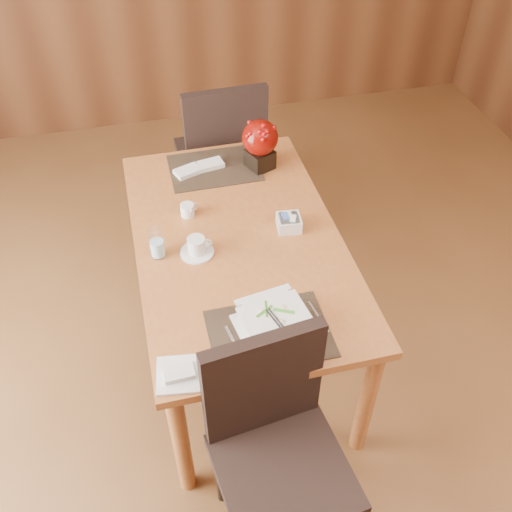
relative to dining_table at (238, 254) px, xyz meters
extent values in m
plane|color=brown|center=(0.00, -0.60, -0.65)|extent=(6.00, 6.00, 0.00)
cube|color=#A7602E|center=(0.00, 0.00, 0.08)|extent=(0.90, 1.50, 0.04)
cylinder|color=#A7602E|center=(-0.39, -0.69, -0.30)|extent=(0.07, 0.07, 0.71)
cylinder|color=#A7602E|center=(-0.39, 0.69, -0.30)|extent=(0.07, 0.07, 0.71)
cylinder|color=#A7602E|center=(0.39, -0.69, -0.30)|extent=(0.07, 0.07, 0.71)
cylinder|color=#A7602E|center=(0.39, 0.69, -0.30)|extent=(0.07, 0.07, 0.71)
cube|color=black|center=(0.00, -0.55, 0.10)|extent=(0.45, 0.33, 0.01)
cube|color=black|center=(0.00, 0.55, 0.10)|extent=(0.45, 0.33, 0.01)
cube|color=silver|center=(0.02, -0.55, 0.10)|extent=(0.30, 0.30, 0.01)
cube|color=silver|center=(0.02, -0.55, 0.15)|extent=(0.21, 0.21, 0.09)
cylinder|color=tan|center=(0.02, -0.55, 0.15)|extent=(0.17, 0.17, 0.07)
cylinder|color=silver|center=(-0.19, -0.05, 0.10)|extent=(0.15, 0.15, 0.01)
cylinder|color=silver|center=(-0.19, -0.05, 0.14)|extent=(0.08, 0.08, 0.07)
cylinder|color=black|center=(-0.19, -0.05, 0.17)|extent=(0.07, 0.07, 0.01)
cylinder|color=white|center=(-0.35, -0.03, 0.17)|extent=(0.07, 0.07, 0.15)
cube|color=silver|center=(0.24, 0.01, 0.13)|extent=(0.11, 0.11, 0.06)
cube|color=black|center=(0.23, 0.50, 0.15)|extent=(0.16, 0.16, 0.10)
sphere|color=#7A0B04|center=(0.23, 0.50, 0.27)|extent=(0.18, 0.18, 0.18)
cube|color=silver|center=(-0.35, -0.65, 0.10)|extent=(0.18, 0.18, 0.01)
cube|color=black|center=(-0.05, -0.95, -0.19)|extent=(0.51, 0.51, 0.06)
cube|color=black|center=(-0.07, -0.75, 0.08)|extent=(0.44, 0.10, 0.50)
cylinder|color=black|center=(-0.26, -0.79, -0.44)|extent=(0.04, 0.04, 0.43)
cylinder|color=black|center=(0.12, -0.74, -0.44)|extent=(0.04, 0.04, 0.43)
cube|color=black|center=(0.11, 1.04, -0.17)|extent=(0.49, 0.49, 0.06)
cube|color=black|center=(0.12, 0.82, 0.12)|extent=(0.46, 0.07, 0.52)
cylinder|color=black|center=(0.30, 1.24, -0.43)|extent=(0.04, 0.04, 0.45)
cylinder|color=black|center=(0.32, 0.85, -0.43)|extent=(0.04, 0.04, 0.45)
cylinder|color=black|center=(-0.09, 1.23, -0.43)|extent=(0.04, 0.04, 0.45)
cylinder|color=black|center=(-0.08, 0.84, -0.43)|extent=(0.04, 0.04, 0.45)
camera|label=1|loc=(-0.37, -1.84, 1.79)|focal=40.00mm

